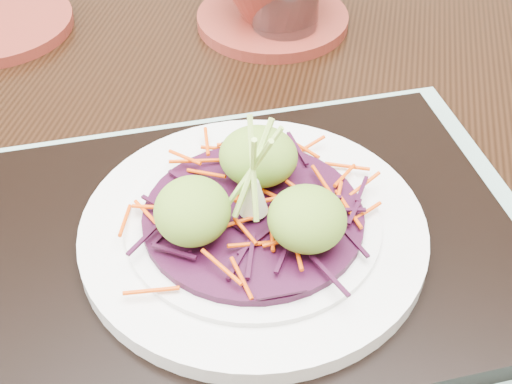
# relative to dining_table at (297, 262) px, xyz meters

# --- Properties ---
(dining_table) EXTENTS (1.20, 0.86, 0.71)m
(dining_table) POSITION_rel_dining_table_xyz_m (0.00, 0.00, 0.00)
(dining_table) COLOR black
(dining_table) RESTS_ON ground
(placemat) EXTENTS (0.54, 0.48, 0.00)m
(placemat) POSITION_rel_dining_table_xyz_m (-0.03, -0.08, 0.10)
(placemat) COLOR gray
(placemat) RESTS_ON dining_table
(serving_tray) EXTENTS (0.47, 0.41, 0.02)m
(serving_tray) POSITION_rel_dining_table_xyz_m (-0.03, -0.08, 0.11)
(serving_tray) COLOR black
(serving_tray) RESTS_ON placemat
(white_plate) EXTENTS (0.25, 0.25, 0.02)m
(white_plate) POSITION_rel_dining_table_xyz_m (-0.03, -0.08, 0.12)
(white_plate) COLOR silver
(white_plate) RESTS_ON serving_tray
(cabbage_bed) EXTENTS (0.16, 0.16, 0.01)m
(cabbage_bed) POSITION_rel_dining_table_xyz_m (-0.03, -0.08, 0.14)
(cabbage_bed) COLOR #340A23
(cabbage_bed) RESTS_ON white_plate
(carrot_julienne) EXTENTS (0.20, 0.20, 0.01)m
(carrot_julienne) POSITION_rel_dining_table_xyz_m (-0.03, -0.08, 0.14)
(carrot_julienne) COLOR #D43F03
(carrot_julienne) RESTS_ON cabbage_bed
(guacamole_scoops) EXTENTS (0.14, 0.12, 0.04)m
(guacamole_scoops) POSITION_rel_dining_table_xyz_m (-0.03, -0.08, 0.16)
(guacamole_scoops) COLOR olive
(guacamole_scoops) RESTS_ON cabbage_bed
(scallion_garnish) EXTENTS (0.06, 0.06, 0.09)m
(scallion_garnish) POSITION_rel_dining_table_xyz_m (-0.03, -0.08, 0.18)
(scallion_garnish) COLOR #A1CF53
(scallion_garnish) RESTS_ON cabbage_bed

